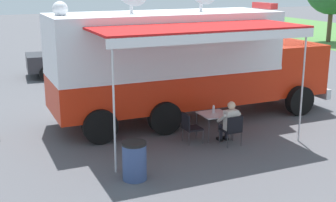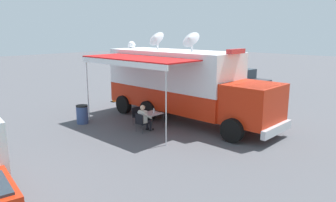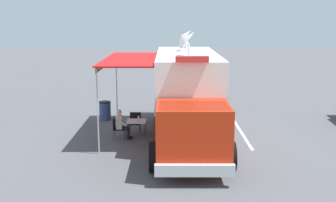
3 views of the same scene
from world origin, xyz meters
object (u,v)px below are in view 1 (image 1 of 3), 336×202
at_px(folding_table, 214,116).
at_px(car_behind_truck, 71,57).
at_px(water_bottle, 214,109).
at_px(folding_chair_beside_table, 190,126).
at_px(command_truck, 186,60).
at_px(folding_chair_at_table, 233,128).
at_px(trash_bin, 134,161).
at_px(seated_responder, 229,121).

xyz_separation_m(folding_table, car_behind_truck, (-10.68, -1.93, 0.21)).
bearing_deg(water_bottle, folding_table, -18.82).
bearing_deg(car_behind_truck, folding_chair_beside_table, 5.71).
relative_size(command_truck, folding_table, 11.79).
xyz_separation_m(folding_chair_at_table, trash_bin, (1.02, -3.22, -0.06)).
relative_size(folding_chair_at_table, car_behind_truck, 0.20).
relative_size(folding_table, seated_responder, 0.65).
bearing_deg(trash_bin, seated_responder, 110.59).
xyz_separation_m(command_truck, trash_bin, (3.91, -3.17, -1.49)).
distance_m(water_bottle, folding_chair_beside_table, 0.97).
height_order(command_truck, folding_chair_at_table, command_truck).
distance_m(trash_bin, car_behind_truck, 12.56).
height_order(folding_table, seated_responder, seated_responder).
bearing_deg(command_truck, car_behind_truck, -166.77).
relative_size(seated_responder, trash_bin, 1.37).
bearing_deg(trash_bin, folding_chair_at_table, 107.58).
relative_size(command_truck, water_bottle, 42.46).
bearing_deg(folding_chair_beside_table, seated_responder, 64.08).
height_order(folding_table, folding_chair_at_table, folding_chair_at_table).
relative_size(command_truck, folding_chair_at_table, 10.93).
distance_m(water_bottle, trash_bin, 3.67).
xyz_separation_m(seated_responder, trash_bin, (1.21, -3.22, -0.20)).
relative_size(command_truck, car_behind_truck, 2.21).
bearing_deg(trash_bin, folding_chair_beside_table, 127.24).
bearing_deg(trash_bin, water_bottle, 121.69).
xyz_separation_m(folding_chair_beside_table, trash_bin, (1.69, -2.23, -0.06)).
xyz_separation_m(folding_table, trash_bin, (1.82, -3.08, -0.22)).
bearing_deg(folding_chair_at_table, folding_chair_beside_table, -124.03).
height_order(command_truck, folding_table, command_truck).
height_order(trash_bin, car_behind_truck, car_behind_truck).
bearing_deg(seated_responder, trash_bin, -69.41).
xyz_separation_m(water_bottle, trash_bin, (1.92, -3.11, -0.38)).
bearing_deg(command_truck, folding_chair_beside_table, -22.99).
xyz_separation_m(water_bottle, folding_chair_at_table, (0.90, 0.11, -0.32)).
xyz_separation_m(command_truck, folding_table, (2.09, -0.09, -1.27)).
distance_m(folding_chair_at_table, folding_chair_beside_table, 1.20).
height_order(folding_table, trash_bin, trash_bin).
distance_m(command_truck, seated_responder, 2.99).
xyz_separation_m(water_bottle, seated_responder, (0.71, 0.11, -0.18)).
relative_size(folding_chair_at_table, seated_responder, 0.70).
relative_size(trash_bin, car_behind_truck, 0.21).
height_order(seated_responder, car_behind_truck, car_behind_truck).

